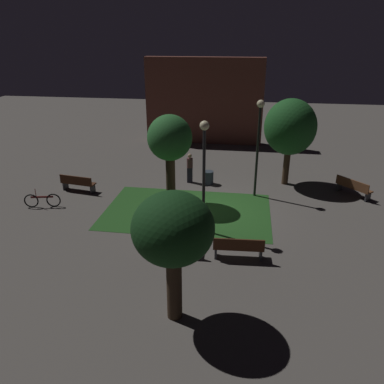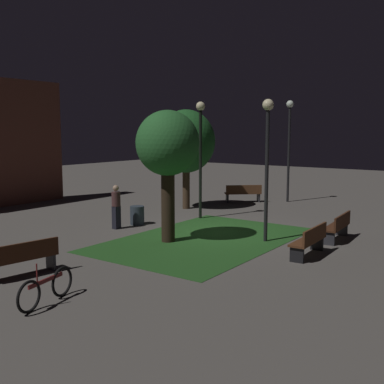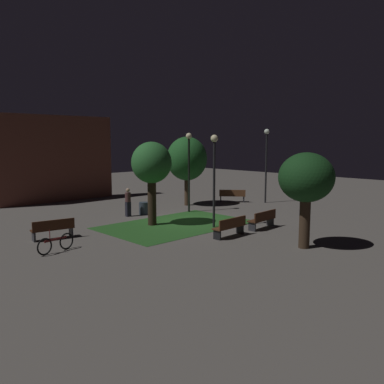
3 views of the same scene
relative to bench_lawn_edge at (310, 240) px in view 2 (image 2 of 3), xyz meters
name	(u,v)px [view 2 (image 2 of 3)]	position (x,y,z in m)	size (l,w,h in m)	color
ground_plane	(218,232)	(1.20, 3.87, -0.48)	(60.00, 60.00, 0.00)	#56514C
grass_lawn	(205,239)	(-0.01, 3.61, -0.48)	(7.46, 4.82, 0.01)	#23511E
bench_lawn_edge	(310,240)	(0.00, 0.00, 0.00)	(1.81, 0.53, 0.88)	#512D19
bench_by_lamp	(338,226)	(2.42, 0.00, 0.00)	(1.83, 0.59, 0.88)	#422314
bench_front_left	(22,258)	(-5.89, 5.06, 0.00)	(1.85, 0.76, 0.88)	#422314
bench_corner	(243,193)	(7.81, 6.55, 0.00)	(1.56, 1.66, 0.88)	brown
tree_near_wall	(168,146)	(-0.92, 4.42, 2.59)	(2.02, 2.02, 4.21)	#2D2116
tree_back_left	(186,142)	(4.63, 7.76, 2.58)	(2.64, 2.64, 4.51)	#423021
lamp_post_near_wall	(267,146)	(0.93, 1.87, 2.61)	(0.36, 0.36, 4.55)	black
lamp_post_plaza_west	(200,140)	(3.02, 5.87, 2.70)	(0.36, 0.36, 4.71)	black
lamp_post_plaza_east	(289,134)	(9.29, 4.83, 2.90)	(0.36, 0.36, 5.04)	black
trash_bin	(137,215)	(0.56, 7.11, -0.13)	(0.54, 0.54, 0.71)	#2D3842
bicycle	(46,288)	(-6.72, 3.04, -0.14)	(1.64, 0.41, 0.93)	black
pedestrian	(116,206)	(-0.46, 7.21, 0.37)	(0.32, 0.32, 1.61)	black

